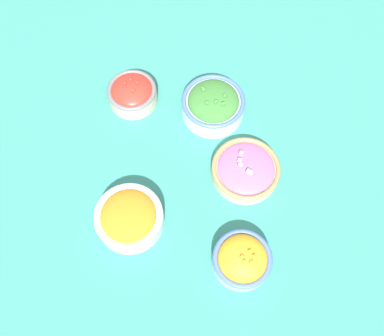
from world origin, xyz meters
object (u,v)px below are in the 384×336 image
at_px(bowl_carrots, 128,217).
at_px(bowl_broccoli, 212,104).
at_px(bowl_cherry_tomatoes, 131,93).
at_px(bowl_red_onion, 245,171).
at_px(bowl_squash, 241,259).

height_order(bowl_carrots, bowl_broccoli, bowl_broccoli).
xyz_separation_m(bowl_cherry_tomatoes, bowl_red_onion, (0.21, 0.28, -0.01)).
height_order(bowl_cherry_tomatoes, bowl_red_onion, bowl_cherry_tomatoes).
relative_size(bowl_carrots, bowl_broccoli, 0.97).
bearing_deg(bowl_squash, bowl_carrots, -110.19).
height_order(bowl_cherry_tomatoes, bowl_squash, bowl_squash).
bearing_deg(bowl_carrots, bowl_squash, 69.81).
relative_size(bowl_cherry_tomatoes, bowl_red_onion, 0.77).
xyz_separation_m(bowl_broccoli, bowl_red_onion, (0.18, 0.07, -0.01)).
bearing_deg(bowl_broccoli, bowl_red_onion, 23.10).
height_order(bowl_cherry_tomatoes, bowl_broccoli, bowl_broccoli).
distance_m(bowl_broccoli, bowl_red_onion, 0.19).
distance_m(bowl_broccoli, bowl_squash, 0.39).
distance_m(bowl_squash, bowl_red_onion, 0.21).
xyz_separation_m(bowl_carrots, bowl_cherry_tomatoes, (-0.33, -0.01, -0.00)).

